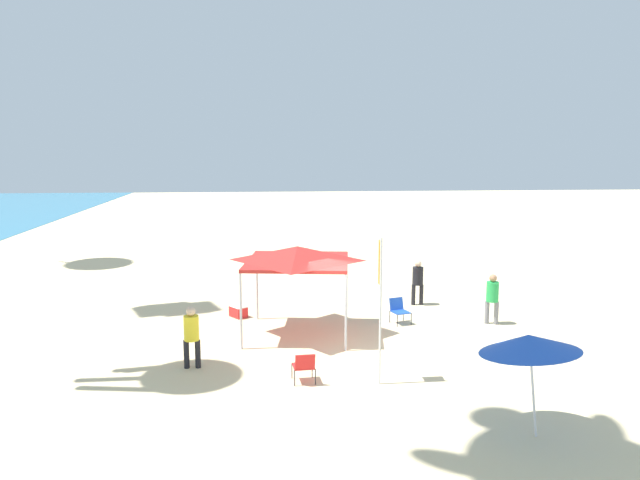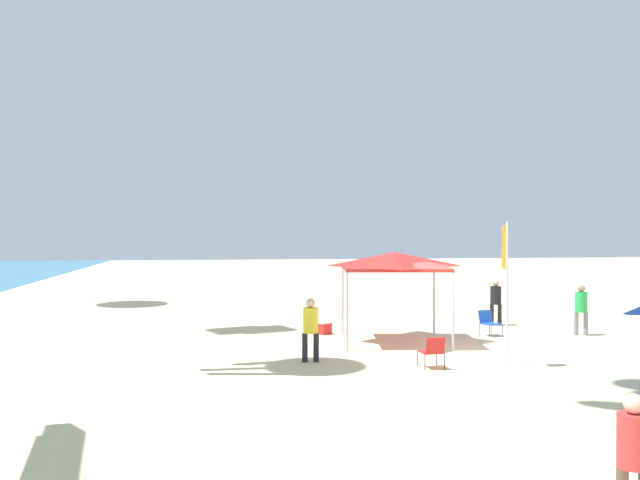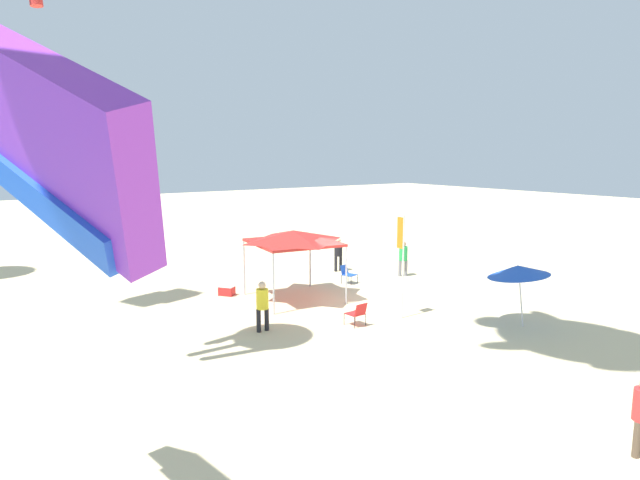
{
  "view_description": "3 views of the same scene",
  "coord_description": "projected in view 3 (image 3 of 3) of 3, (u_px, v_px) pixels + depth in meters",
  "views": [
    {
      "loc": [
        -17.05,
        2.35,
        5.91
      ],
      "look_at": [
        3.01,
        0.73,
        2.79
      ],
      "focal_mm": 34.94,
      "sensor_mm": 36.0,
      "label": 1
    },
    {
      "loc": [
        -19.18,
        6.75,
        3.5
      ],
      "look_at": [
        2.42,
        3.74,
        3.15
      ],
      "focal_mm": 39.38,
      "sensor_mm": 36.0,
      "label": 2
    },
    {
      "loc": [
        -16.19,
        12.69,
        5.82
      ],
      "look_at": [
        1.34,
        0.59,
        2.38
      ],
      "focal_mm": 30.61,
      "sensor_mm": 36.0,
      "label": 3
    }
  ],
  "objects": [
    {
      "name": "folding_chair_left_of_tent",
      "position": [
        357.0,
        312.0,
        18.4
      ],
      "size": [
        0.67,
        0.59,
        0.82
      ],
      "rotation": [
        0.0,
        0.0,
        1.66
      ],
      "color": "black",
      "rests_on": "ground"
    },
    {
      "name": "banner_flag",
      "position": [
        402.0,
        256.0,
        19.05
      ],
      "size": [
        0.36,
        0.06,
        3.69
      ],
      "color": "silver",
      "rests_on": "ground"
    },
    {
      "name": "cooler_box",
      "position": [
        227.0,
        290.0,
        22.38
      ],
      "size": [
        0.74,
        0.7,
        0.4
      ],
      "color": "red",
      "rests_on": "ground"
    },
    {
      "name": "beach_umbrella",
      "position": [
        518.0,
        271.0,
        18.15
      ],
      "size": [
        2.06,
        2.04,
        2.28
      ],
      "color": "silver",
      "rests_on": "ground"
    },
    {
      "name": "person_beachcomber",
      "position": [
        338.0,
        252.0,
        26.83
      ],
      "size": [
        0.4,
        0.45,
        1.67
      ],
      "rotation": [
        0.0,
        0.0,
        1.55
      ],
      "color": "black",
      "rests_on": "ground"
    },
    {
      "name": "person_far_stroller",
      "position": [
        262.0,
        302.0,
        17.76
      ],
      "size": [
        0.4,
        0.45,
        1.68
      ],
      "rotation": [
        0.0,
        0.0,
        4.71
      ],
      "color": "black",
      "rests_on": "ground"
    },
    {
      "name": "person_kite_handler",
      "position": [
        403.0,
        256.0,
        25.74
      ],
      "size": [
        0.4,
        0.42,
        1.67
      ],
      "rotation": [
        0.0,
        0.0,
        4.31
      ],
      "color": "slate",
      "rests_on": "ground"
    },
    {
      "name": "canopy_tent",
      "position": [
        293.0,
        237.0,
        21.44
      ],
      "size": [
        3.59,
        3.48,
        2.79
      ],
      "rotation": [
        0.0,
        0.0,
        -0.13
      ],
      "color": "#B7B7BC",
      "rests_on": "ground"
    },
    {
      "name": "folding_chair_near_cooler",
      "position": [
        347.0,
        273.0,
        24.4
      ],
      "size": [
        0.75,
        0.68,
        0.82
      ],
      "rotation": [
        0.0,
        0.0,
        5.02
      ],
      "color": "black",
      "rests_on": "ground"
    },
    {
      "name": "ground",
      "position": [
        352.0,
        305.0,
        21.21
      ],
      "size": [
        120.0,
        120.0,
        0.1
      ],
      "primitive_type": "cube",
      "color": "beige"
    }
  ]
}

